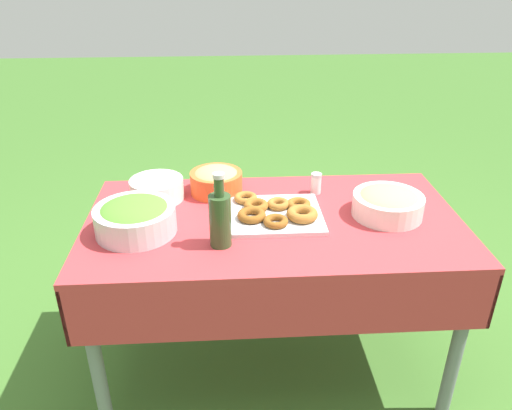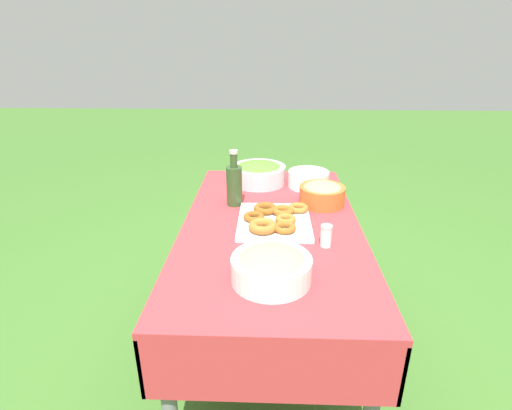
# 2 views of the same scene
# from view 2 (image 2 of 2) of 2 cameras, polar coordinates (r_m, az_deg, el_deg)

# --- Properties ---
(ground_plane) EXTENTS (14.00, 14.00, 0.00)m
(ground_plane) POSITION_cam_2_polar(r_m,az_deg,el_deg) (2.14, 1.87, -20.32)
(ground_plane) COLOR #3D6B28
(picnic_table) EXTENTS (1.41, 0.76, 0.72)m
(picnic_table) POSITION_cam_2_polar(r_m,az_deg,el_deg) (1.77, 2.13, -5.55)
(picnic_table) COLOR #B73338
(picnic_table) RESTS_ON ground_plane
(salad_bowl) EXTENTS (0.29, 0.29, 0.12)m
(salad_bowl) POSITION_cam_2_polar(r_m,az_deg,el_deg) (2.16, 0.40, 4.67)
(salad_bowl) COLOR silver
(salad_bowl) RESTS_ON picnic_table
(pasta_bowl) EXTENTS (0.27, 0.27, 0.10)m
(pasta_bowl) POSITION_cam_2_polar(r_m,az_deg,el_deg) (1.32, 2.26, -8.75)
(pasta_bowl) COLOR white
(pasta_bowl) RESTS_ON picnic_table
(donut_platter) EXTENTS (0.36, 0.32, 0.05)m
(donut_platter) POSITION_cam_2_polar(r_m,az_deg,el_deg) (1.71, 2.60, -2.04)
(donut_platter) COLOR silver
(donut_platter) RESTS_ON picnic_table
(plate_stack) EXTENTS (0.21, 0.21, 0.08)m
(plate_stack) POSITION_cam_2_polar(r_m,az_deg,el_deg) (2.13, 7.49, 3.70)
(plate_stack) COLOR white
(plate_stack) RESTS_ON picnic_table
(olive_oil_bottle) EXTENTS (0.07, 0.07, 0.27)m
(olive_oil_bottle) POSITION_cam_2_polar(r_m,az_deg,el_deg) (1.87, -3.12, 3.03)
(olive_oil_bottle) COLOR #2D4723
(olive_oil_bottle) RESTS_ON picnic_table
(bread_bowl) EXTENTS (0.21, 0.21, 0.11)m
(bread_bowl) POSITION_cam_2_polar(r_m,az_deg,el_deg) (1.91, 9.43, 1.67)
(bread_bowl) COLOR #E05B28
(bread_bowl) RESTS_ON picnic_table
(salt_shaker) EXTENTS (0.04, 0.04, 0.09)m
(salt_shaker) POSITION_cam_2_polar(r_m,az_deg,el_deg) (1.54, 9.98, -4.35)
(salt_shaker) COLOR white
(salt_shaker) RESTS_ON picnic_table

